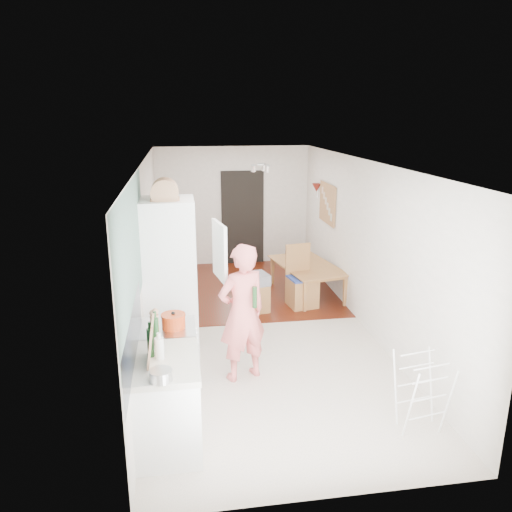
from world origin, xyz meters
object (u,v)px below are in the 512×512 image
object	(u,v)px
stool	(257,298)
dining_chair	(302,277)
person	(242,301)
drying_rack	(421,394)
dining_table	(308,282)

from	to	relation	value
stool	dining_chair	bearing A→B (deg)	6.86
person	drying_rack	world-z (taller)	person
person	drying_rack	size ratio (longest dim) A/B	2.48
stool	drying_rack	xyz separation A→B (m)	(1.16, -3.40, 0.17)
dining_table	drying_rack	bearing A→B (deg)	171.14
dining_chair	drying_rack	bearing A→B (deg)	-93.76
dining_chair	drying_rack	xyz separation A→B (m)	(0.38, -3.49, -0.12)
dining_table	dining_chair	distance (m)	0.66
person	dining_chair	xyz separation A→B (m)	(1.28, 2.17, -0.48)
person	stool	bearing A→B (deg)	-124.83
person	dining_chair	distance (m)	2.57
dining_table	dining_chair	size ratio (longest dim) A/B	1.31
dining_table	drying_rack	world-z (taller)	drying_rack
dining_chair	dining_table	bearing A→B (deg)	55.73
stool	drying_rack	distance (m)	3.60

